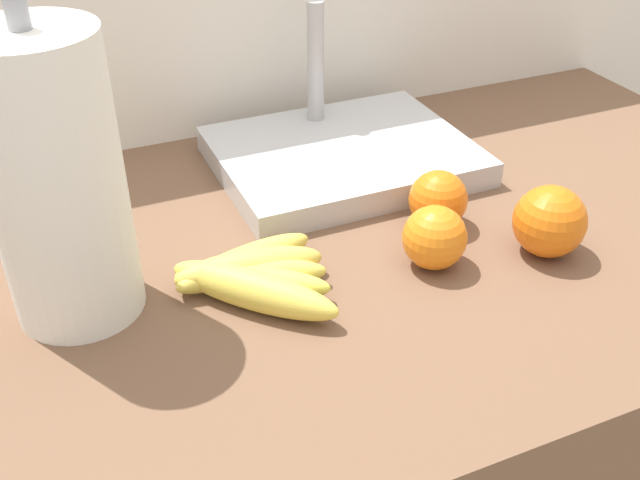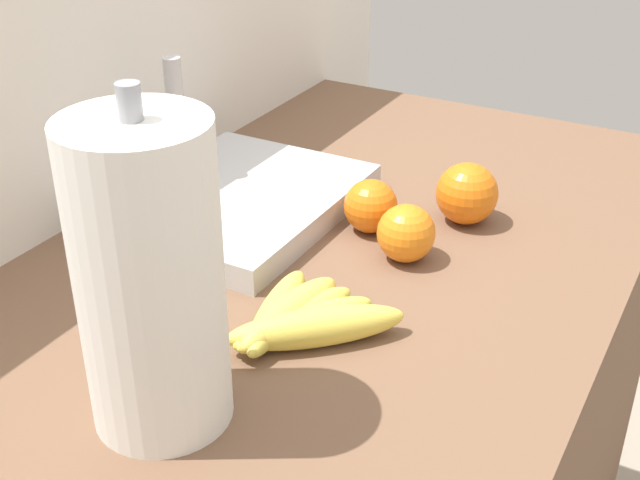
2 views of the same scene
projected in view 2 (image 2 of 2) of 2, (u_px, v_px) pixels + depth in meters
wall_back at (71, 373)px, 1.23m from camera, size 1.85×0.06×1.30m
banana_bunch at (298, 319)px, 0.89m from camera, size 0.17×0.17×0.04m
orange_far_right at (371, 206)px, 1.09m from camera, size 0.07×0.07×0.07m
orange_front at (406, 233)px, 1.02m from camera, size 0.07×0.07×0.07m
orange_center at (467, 193)px, 1.11m from camera, size 0.08×0.08×0.08m
paper_towel_roll at (150, 280)px, 0.72m from camera, size 0.13×0.13×0.32m
sink_basin at (236, 199)px, 1.14m from camera, size 0.34×0.27×0.20m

